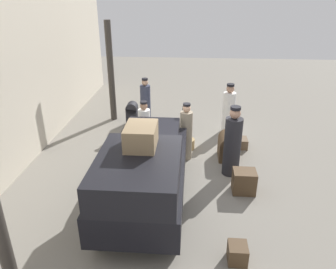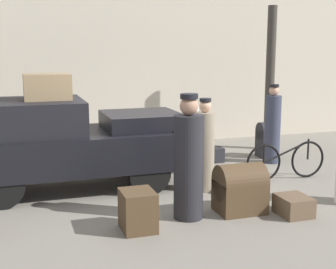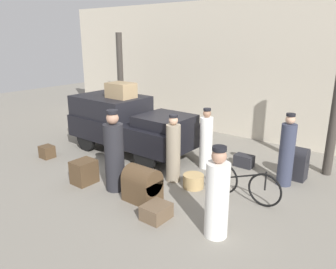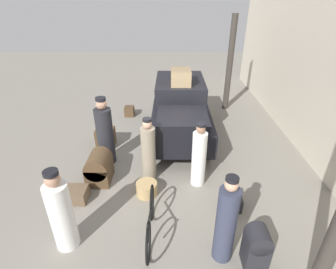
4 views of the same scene
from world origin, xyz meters
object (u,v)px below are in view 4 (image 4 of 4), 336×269
(bicycle, at_px, (150,220))
(porter_standing_middle, at_px, (105,134))
(conductor_in_dark_uniform, at_px, (61,214))
(trunk_umber_medium, at_px, (257,246))
(suitcase_small_leather, at_px, (106,137))
(wicker_basket, at_px, (147,189))
(truck, at_px, (180,108))
(porter_carrying_trunk, at_px, (199,157))
(suitcase_tan_flat, at_px, (75,194))
(trunk_barrel_dark, at_px, (99,167))
(porter_with_bicycle, at_px, (148,152))
(trunk_wicker_pale, at_px, (129,111))
(porter_lifting_near_truck, at_px, (226,223))
(trunk_on_truck_roof, at_px, (181,77))
(trunk_large_brown, at_px, (233,200))

(bicycle, bearing_deg, porter_standing_middle, -151.69)
(bicycle, height_order, conductor_in_dark_uniform, conductor_in_dark_uniform)
(trunk_umber_medium, bearing_deg, porter_standing_middle, -134.65)
(conductor_in_dark_uniform, relative_size, suitcase_small_leather, 2.96)
(wicker_basket, bearing_deg, bicycle, 8.31)
(truck, relative_size, suitcase_small_leather, 6.96)
(porter_carrying_trunk, bearing_deg, suitcase_tan_flat, -77.17)
(bicycle, bearing_deg, trunk_umber_medium, 71.45)
(trunk_barrel_dark, xyz_separation_m, suitcase_tan_flat, (0.71, -0.38, -0.22))
(porter_with_bicycle, distance_m, suitcase_small_leather, 2.16)
(trunk_wicker_pale, bearing_deg, suitcase_small_leather, -10.26)
(truck, height_order, conductor_in_dark_uniform, conductor_in_dark_uniform)
(suitcase_tan_flat, bearing_deg, bicycle, 61.50)
(trunk_barrel_dark, bearing_deg, truck, 140.08)
(porter_lifting_near_truck, relative_size, trunk_umber_medium, 2.10)
(truck, bearing_deg, trunk_on_truck_roof, 180.00)
(porter_carrying_trunk, bearing_deg, porter_with_bicycle, -98.35)
(conductor_in_dark_uniform, height_order, trunk_wicker_pale, conductor_in_dark_uniform)
(suitcase_small_leather, bearing_deg, trunk_on_truck_roof, 113.88)
(porter_standing_middle, height_order, suitcase_small_leather, porter_standing_middle)
(suitcase_tan_flat, relative_size, trunk_umber_medium, 0.64)
(trunk_on_truck_roof, bearing_deg, trunk_umber_medium, 12.74)
(porter_carrying_trunk, xyz_separation_m, suitcase_tan_flat, (0.63, -2.75, -0.59))
(wicker_basket, distance_m, suitcase_tan_flat, 1.57)
(truck, bearing_deg, trunk_barrel_dark, -39.92)
(wicker_basket, xyz_separation_m, trunk_on_truck_roof, (-3.15, 0.84, 1.67))
(porter_lifting_near_truck, height_order, trunk_on_truck_roof, trunk_on_truck_roof)
(wicker_basket, xyz_separation_m, trunk_umber_medium, (1.74, 1.94, 0.28))
(trunk_wicker_pale, bearing_deg, trunk_on_truck_roof, 56.79)
(porter_carrying_trunk, bearing_deg, suitcase_small_leather, -123.90)
(truck, distance_m, porter_lifting_near_truck, 4.54)
(trunk_wicker_pale, bearing_deg, trunk_umber_medium, 25.79)
(wicker_basket, bearing_deg, conductor_in_dark_uniform, -44.24)
(trunk_wicker_pale, bearing_deg, porter_lifting_near_truck, 22.33)
(trunk_barrel_dark, height_order, trunk_wicker_pale, trunk_barrel_dark)
(bicycle, height_order, trunk_wicker_pale, bicycle)
(porter_lifting_near_truck, distance_m, porter_standing_middle, 3.91)
(wicker_basket, bearing_deg, trunk_barrel_dark, -113.04)
(porter_with_bicycle, bearing_deg, porter_lifting_near_truck, 33.23)
(conductor_in_dark_uniform, xyz_separation_m, trunk_umber_medium, (0.37, 3.27, -0.31))
(bicycle, bearing_deg, wicker_basket, -171.69)
(suitcase_small_leather, bearing_deg, truck, 108.61)
(porter_lifting_near_truck, xyz_separation_m, trunk_barrel_dark, (-2.08, -2.62, -0.42))
(porter_carrying_trunk, bearing_deg, trunk_barrel_dark, -91.91)
(truck, bearing_deg, conductor_in_dark_uniform, -26.85)
(wicker_basket, bearing_deg, trunk_large_brown, 79.31)
(porter_standing_middle, bearing_deg, trunk_wicker_pale, 176.83)
(porter_carrying_trunk, height_order, suitcase_small_leather, porter_carrying_trunk)
(porter_lifting_near_truck, distance_m, suitcase_tan_flat, 3.36)
(trunk_large_brown, relative_size, trunk_on_truck_roof, 0.63)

